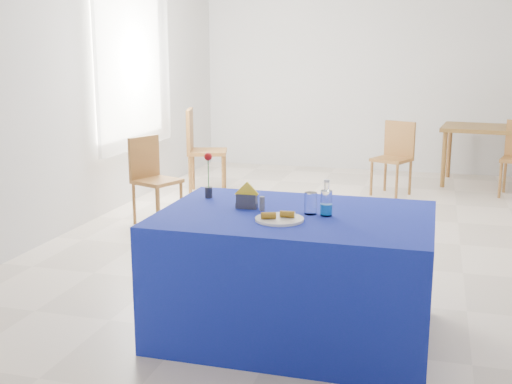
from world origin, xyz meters
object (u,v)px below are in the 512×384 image
Objects in this scene: chair_bg_left at (395,153)px; chair_win_a at (151,173)px; oak_table at (497,133)px; chair_win_b at (200,145)px; plate at (279,219)px; water_bottle at (326,204)px; blue_table at (294,274)px.

chair_bg_left reaches higher than chair_win_a.
chair_win_b is at bearing -157.55° from oak_table.
plate is 0.30m from water_bottle.
chair_win_a is (-3.46, -2.83, -0.18)m from oak_table.
chair_win_a reaches higher than oak_table.
chair_win_a is at bearing 131.81° from blue_table.
oak_table is at bearing 73.12° from plate.
plate is at bearing -105.03° from blue_table.
blue_table is at bearing -106.95° from oak_table.
plate is 0.17× the size of blue_table.
oak_table is at bearing -29.02° from chair_win_a.
chair_win_a is at bearing -114.57° from chair_bg_left.
chair_win_b is at bearing 118.70° from blue_table.
blue_table is 1.13× the size of oak_table.
plate is 0.32× the size of chair_win_a.
chair_win_a is 1.40m from chair_win_b.
chair_bg_left is (-1.20, -0.86, -0.17)m from oak_table.
chair_win_a is (-1.94, 2.17, 0.12)m from blue_table.
oak_table is 1.49m from chair_bg_left.
chair_win_b is (-2.14, 3.57, -0.24)m from water_bottle.
blue_table is 1.83× the size of chair_bg_left.
chair_bg_left is (0.13, 4.15, -0.33)m from water_bottle.
blue_table is 1.85× the size of chair_win_a.
water_bottle reaches higher than chair_win_a.
plate reaches higher than oak_table.
water_bottle is 4.17m from chair_win_b.
water_bottle is at bearing -165.20° from chair_win_b.
blue_table is 4.15m from chair_bg_left.
chair_bg_left is 2.34m from chair_win_b.
plate is 1.29× the size of water_bottle.
blue_table is at bearing 74.97° from plate.
chair_win_b is (-1.90, 3.75, -0.18)m from plate.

